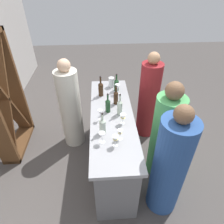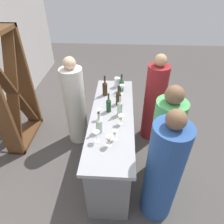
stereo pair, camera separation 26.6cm
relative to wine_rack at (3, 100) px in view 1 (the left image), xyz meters
The scene contains 20 objects.
ground_plane 1.98m from the wine_rack, 106.97° to the right, with size 12.00×12.00×0.00m, color #4C4744.
bar_counter 1.79m from the wine_rack, 106.97° to the right, with size 1.98×0.59×0.97m.
wine_rack is the anchor object (origin of this frame).
wine_bottle_leftmost_clear_pale 1.74m from the wine_rack, 119.33° to the right, with size 0.08×0.08×0.30m.
wine_bottle_second_left_clear_pale 1.83m from the wine_rack, 105.64° to the right, with size 0.07×0.07×0.32m.
wine_bottle_center_olive_green 1.66m from the wine_rack, 104.68° to the right, with size 0.07×0.07×0.29m.
wine_bottle_second_right_amber_brown 1.74m from the wine_rack, 97.57° to the right, with size 0.07×0.07×0.30m.
wine_bottle_rightmost_amber_brown 1.52m from the wine_rack, 89.57° to the right, with size 0.08×0.08×0.33m.
wine_bottle_far_right_olive_green 1.77m from the wine_rack, 85.07° to the right, with size 0.07×0.07×0.29m.
wine_glass_near_left 1.91m from the wine_rack, 111.29° to the right, with size 0.08×0.08×0.15m.
wine_glass_near_center 1.78m from the wine_rack, 88.46° to the right, with size 0.08×0.08×0.17m.
wine_glass_near_right 1.97m from the wine_rack, 119.72° to the right, with size 0.06×0.06×0.15m.
wine_glass_far_left 1.97m from the wine_rack, 123.21° to the right, with size 0.07×0.07×0.15m.
wine_glass_far_center 1.82m from the wine_rack, 124.14° to the right, with size 0.08×0.08×0.15m.
wine_glass_far_right 1.61m from the wine_rack, 111.94° to the right, with size 0.06×0.06×0.16m.
water_pitcher 1.72m from the wine_rack, 80.41° to the right, with size 0.09×0.09×0.16m.
person_left_guest 2.35m from the wine_rack, 85.27° to the right, with size 0.39×0.39×1.59m.
person_center_guest 2.49m from the wine_rack, 106.13° to the right, with size 0.48×0.48×1.55m.
person_right_guest 2.60m from the wine_rack, 118.80° to the right, with size 0.51×0.51×1.62m.
person_server_behind 1.02m from the wine_rack, 88.20° to the right, with size 0.39×0.39×1.58m.
Camera 1 is at (-2.15, 0.14, 2.65)m, focal length 31.74 mm.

